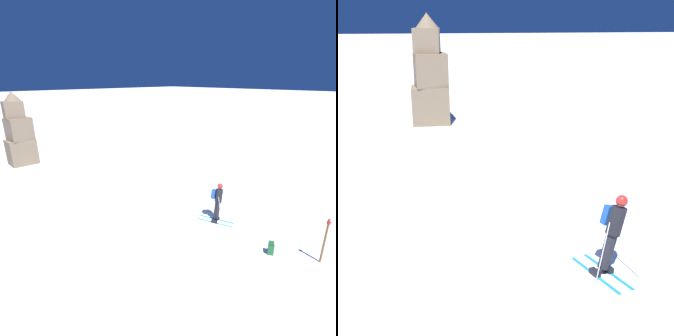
% 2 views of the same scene
% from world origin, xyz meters
% --- Properties ---
extents(ground_plane, '(300.00, 300.00, 0.00)m').
position_xyz_m(ground_plane, '(0.00, 0.00, 0.00)').
color(ground_plane, white).
extents(skier, '(1.27, 1.80, 1.85)m').
position_xyz_m(skier, '(1.51, 0.11, 1.02)').
color(skier, '#1E7AC6').
rests_on(skier, ground).
extents(rock_pillar, '(1.96, 1.72, 5.69)m').
position_xyz_m(rock_pillar, '(-2.37, 16.24, 2.38)').
color(rock_pillar, '#7A664C').
rests_on(rock_pillar, ground).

